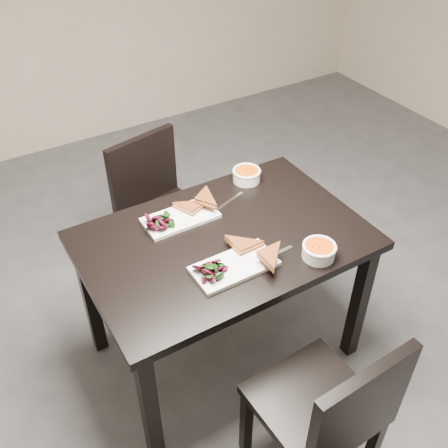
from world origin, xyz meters
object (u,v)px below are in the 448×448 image
at_px(chair_far, 158,204).
at_px(soup_bowl_far, 247,174).
at_px(plate_far, 180,218).
at_px(chair_near, 330,411).
at_px(soup_bowl_near, 319,250).
at_px(table, 224,254).
at_px(plate_near, 234,266).

bearing_deg(chair_far, soup_bowl_far, -62.95).
bearing_deg(plate_far, chair_far, 78.55).
height_order(chair_near, soup_bowl_near, chair_near).
bearing_deg(chair_far, chair_near, -102.60).
xyz_separation_m(chair_near, soup_bowl_far, (0.32, 1.07, 0.30)).
xyz_separation_m(chair_far, soup_bowl_near, (0.27, -1.00, 0.30)).
relative_size(chair_near, chair_far, 1.00).
bearing_deg(chair_near, chair_far, 87.69).
bearing_deg(table, plate_near, -108.72).
distance_m(chair_near, plate_near, 0.64).
relative_size(table, soup_bowl_near, 8.62).
bearing_deg(plate_near, plate_far, 96.14).
xyz_separation_m(table, plate_near, (-0.06, -0.18, 0.11)).
height_order(plate_near, soup_bowl_near, soup_bowl_near).
bearing_deg(soup_bowl_near, table, 130.99).
xyz_separation_m(plate_far, soup_bowl_far, (0.42, 0.11, 0.03)).
xyz_separation_m(chair_near, chair_far, (0.00, 1.45, 0.00)).
xyz_separation_m(chair_far, plate_far, (-0.10, -0.49, 0.27)).
bearing_deg(chair_near, table, 87.26).
bearing_deg(plate_near, soup_bowl_near, -20.20).
bearing_deg(plate_near, chair_near, -84.54).
distance_m(table, plate_far, 0.25).
distance_m(chair_near, chair_far, 1.45).
height_order(chair_far, soup_bowl_near, chair_far).
bearing_deg(plate_far, chair_near, -84.27).
xyz_separation_m(table, plate_far, (-0.10, 0.20, 0.11)).
xyz_separation_m(table, chair_near, (-0.01, -0.76, -0.17)).
xyz_separation_m(soup_bowl_near, plate_far, (-0.37, 0.51, -0.03)).
height_order(plate_near, soup_bowl_far, soup_bowl_far).
bearing_deg(soup_bowl_far, plate_near, -127.29).
distance_m(table, soup_bowl_near, 0.42).
relative_size(plate_near, soup_bowl_far, 2.45).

